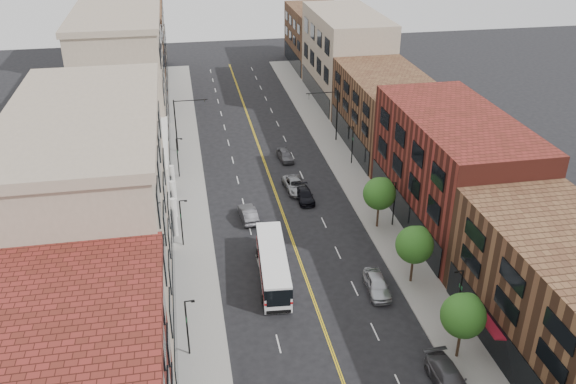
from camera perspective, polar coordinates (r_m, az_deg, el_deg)
sidewalk_left at (r=71.99m, az=-9.22°, el=-0.25°), size 4.00×110.00×0.15m
sidewalk_right at (r=74.72m, az=6.25°, el=1.04°), size 4.00×110.00×0.15m
bldg_l_tanoffice at (r=48.90m, az=-17.22°, el=-3.43°), size 10.00×22.00×18.00m
bldg_l_white at (r=67.02m, az=-15.32°, el=0.67°), size 10.00×14.00×8.00m
bldg_l_far_a at (r=80.97m, az=-15.06°, el=9.18°), size 10.00×20.00×18.00m
bldg_l_far_b at (r=100.55m, az=-14.35°, el=11.84°), size 10.00×20.00×15.00m
bldg_l_far_c at (r=117.49m, az=-14.11°, el=15.30°), size 10.00×16.00×20.00m
bldg_r_mid at (r=65.35m, az=15.09°, el=1.94°), size 10.00×22.00×12.00m
bldg_r_far_a at (r=83.62m, az=9.17°, el=7.44°), size 10.00×20.00×10.00m
bldg_r_far_b at (r=102.14m, az=5.42°, el=12.50°), size 10.00×22.00×14.00m
bldg_r_far_c at (r=121.30m, az=2.83°, el=14.23°), size 10.00×18.00×11.00m
tree_r_1 at (r=48.02m, az=16.15°, el=-10.92°), size 3.40×3.40×5.59m
tree_r_2 at (r=55.39m, az=11.82°, el=-4.73°), size 3.40×3.40×5.59m
tree_r_3 at (r=63.47m, az=8.61°, el=-0.04°), size 3.40×3.40×5.59m
lamp_l_1 at (r=47.69m, az=-9.38°, el=-12.15°), size 0.81×0.55×5.05m
lamp_l_2 at (r=60.94m, az=-9.92°, el=-2.63°), size 0.81×0.55×5.05m
lamp_l_3 at (r=75.27m, az=-10.26°, el=3.38°), size 0.81×0.55×5.05m
lamp_r_1 at (r=52.09m, az=15.73°, el=-9.08°), size 0.81×0.55×5.05m
lamp_r_2 at (r=64.44m, az=9.88°, el=-0.87°), size 0.81×0.55×5.05m
lamp_r_3 at (r=78.13m, az=6.02°, el=4.60°), size 0.81×0.55×5.05m
signal_mast_left at (r=82.07m, az=-10.00°, el=6.72°), size 4.49×0.18×7.20m
signal_mast_right at (r=84.54m, az=4.14°, el=7.69°), size 4.49×0.18×7.20m
city_bus at (r=56.05m, az=-1.41°, el=-6.69°), size 3.26×11.15×2.83m
car_parked_mid at (r=47.53m, az=14.84°, el=-16.55°), size 2.37×5.33×1.52m
car_parked_far at (r=55.40m, az=8.33°, el=-8.55°), size 2.16×4.76×1.59m
car_lane_behind at (r=65.88m, az=-3.74°, el=-2.04°), size 1.94×4.61×1.48m
car_lane_a at (r=69.73m, az=1.57°, el=-0.31°), size 1.79×4.40×1.27m
car_lane_b at (r=71.90m, az=0.67°, el=0.65°), size 2.69×5.19×1.40m
car_lane_c at (r=79.78m, az=-0.27°, el=3.47°), size 2.02×4.20×1.38m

